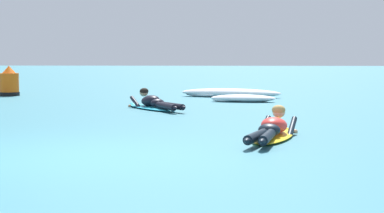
{
  "coord_description": "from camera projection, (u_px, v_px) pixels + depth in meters",
  "views": [
    {
      "loc": [
        2.16,
        -7.82,
        1.3
      ],
      "look_at": [
        1.38,
        4.81,
        0.27
      ],
      "focal_mm": 59.01,
      "sensor_mm": 36.0,
      "label": 1
    }
  ],
  "objects": [
    {
      "name": "whitewater_mid_right",
      "position": [
        230.0,
        93.0,
        19.49
      ],
      "size": [
        3.22,
        1.38,
        0.27
      ],
      "color": "white",
      "rests_on": "ground"
    },
    {
      "name": "whitewater_mid_left",
      "position": [
        243.0,
        98.0,
        17.53
      ],
      "size": [
        1.86,
        0.83,
        0.21
      ],
      "color": "white",
      "rests_on": "ground"
    },
    {
      "name": "ground_plane",
      "position": [
        155.0,
        101.0,
        17.97
      ],
      "size": [
        120.0,
        120.0,
        0.0
      ],
      "primitive_type": "plane",
      "color": "#2D6B7A"
    },
    {
      "name": "surfer_near",
      "position": [
        272.0,
        130.0,
        9.75
      ],
      "size": [
        1.02,
        2.48,
        0.55
      ],
      "color": "yellow",
      "rests_on": "ground"
    },
    {
      "name": "channel_marker_buoy",
      "position": [
        9.0,
        84.0,
        20.21
      ],
      "size": [
        0.64,
        0.64,
        0.96
      ],
      "color": "#EA5B0F",
      "rests_on": "ground"
    },
    {
      "name": "surfer_far",
      "position": [
        153.0,
        104.0,
        15.13
      ],
      "size": [
        1.8,
        2.48,
        0.54
      ],
      "color": "#2DB2D1",
      "rests_on": "ground"
    }
  ]
}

